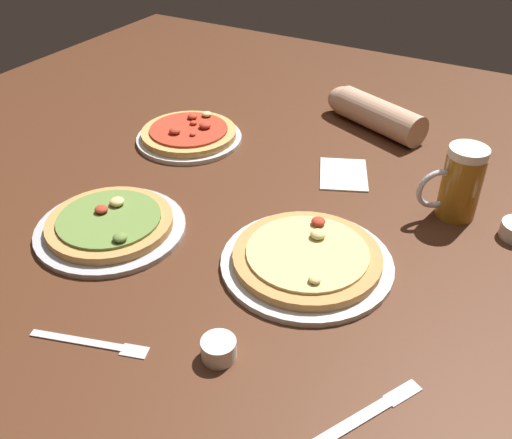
% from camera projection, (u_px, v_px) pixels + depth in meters
% --- Properties ---
extents(ground_plane, '(2.40, 2.40, 0.03)m').
position_uv_depth(ground_plane, '(256.00, 233.00, 1.21)').
color(ground_plane, '#4C2816').
extents(pizza_plate_near, '(0.33, 0.33, 0.05)m').
position_uv_depth(pizza_plate_near, '(307.00, 259.00, 1.09)').
color(pizza_plate_near, silver).
rests_on(pizza_plate_near, ground_plane).
extents(pizza_plate_far, '(0.28, 0.28, 0.05)m').
position_uv_depth(pizza_plate_far, '(189.00, 135.00, 1.52)').
color(pizza_plate_far, silver).
rests_on(pizza_plate_far, ground_plane).
extents(pizza_plate_side, '(0.31, 0.31, 0.05)m').
position_uv_depth(pizza_plate_side, '(110.00, 225.00, 1.18)').
color(pizza_plate_side, '#B2B2B7').
rests_on(pizza_plate_side, ground_plane).
extents(beer_mug_dark, '(0.12, 0.11, 0.16)m').
position_uv_depth(beer_mug_dark, '(460.00, 183.00, 1.19)').
color(beer_mug_dark, '#9E6619').
rests_on(beer_mug_dark, ground_plane).
extents(ramekin_butter, '(0.06, 0.06, 0.04)m').
position_uv_depth(ramekin_butter, '(219.00, 349.00, 0.90)').
color(ramekin_butter, silver).
rests_on(ramekin_butter, ground_plane).
extents(napkin_folded, '(0.16, 0.18, 0.01)m').
position_uv_depth(napkin_folded, '(344.00, 174.00, 1.37)').
color(napkin_folded, silver).
rests_on(napkin_folded, ground_plane).
extents(fork_left, '(0.20, 0.08, 0.01)m').
position_uv_depth(fork_left, '(91.00, 342.00, 0.93)').
color(fork_left, silver).
rests_on(fork_left, ground_plane).
extents(knife_right, '(0.12, 0.21, 0.01)m').
position_uv_depth(knife_right, '(362.00, 417.00, 0.81)').
color(knife_right, silver).
rests_on(knife_right, ground_plane).
extents(diner_arm, '(0.31, 0.18, 0.09)m').
position_uv_depth(diner_arm, '(371.00, 112.00, 1.57)').
color(diner_arm, tan).
rests_on(diner_arm, ground_plane).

